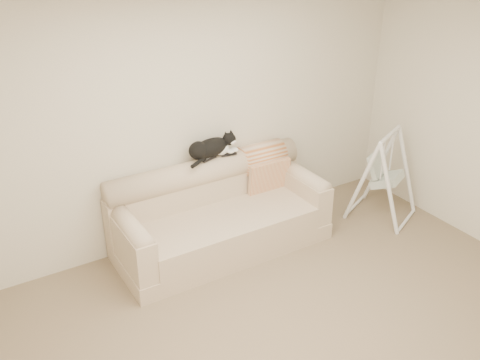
# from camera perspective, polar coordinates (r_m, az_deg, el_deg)

# --- Properties ---
(ground_plane) EXTENTS (5.00, 5.00, 0.00)m
(ground_plane) POSITION_cam_1_polar(r_m,az_deg,el_deg) (4.66, 7.17, -16.40)
(ground_plane) COLOR #74644B
(ground_plane) RESTS_ON ground
(room_shell) EXTENTS (5.04, 4.04, 2.60)m
(room_shell) POSITION_cam_1_polar(r_m,az_deg,el_deg) (3.79, 8.46, 0.75)
(room_shell) COLOR beige
(room_shell) RESTS_ON ground
(sofa) EXTENTS (2.20, 0.93, 0.90)m
(sofa) POSITION_cam_1_polar(r_m,az_deg,el_deg) (5.56, -2.32, -3.81)
(sofa) COLOR #C6AC95
(sofa) RESTS_ON ground
(remote_a) EXTENTS (0.19, 0.10, 0.03)m
(remote_a) POSITION_cam_1_polar(r_m,az_deg,el_deg) (5.49, -3.34, 2.32)
(remote_a) COLOR black
(remote_a) RESTS_ON sofa
(remote_b) EXTENTS (0.17, 0.07, 0.02)m
(remote_b) POSITION_cam_1_polar(r_m,az_deg,el_deg) (5.59, -1.22, 2.78)
(remote_b) COLOR black
(remote_b) RESTS_ON sofa
(tuxedo_cat) EXTENTS (0.63, 0.34, 0.25)m
(tuxedo_cat) POSITION_cam_1_polar(r_m,az_deg,el_deg) (5.47, -3.10, 3.45)
(tuxedo_cat) COLOR black
(tuxedo_cat) RESTS_ON sofa
(throw_blanket) EXTENTS (0.50, 0.38, 0.58)m
(throw_blanket) POSITION_cam_1_polar(r_m,az_deg,el_deg) (5.88, 2.38, 2.07)
(throw_blanket) COLOR #C06830
(throw_blanket) RESTS_ON sofa
(baby_swing) EXTENTS (0.85, 0.87, 1.03)m
(baby_swing) POSITION_cam_1_polar(r_m,az_deg,el_deg) (6.24, 15.10, 0.52)
(baby_swing) COLOR white
(baby_swing) RESTS_ON ground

